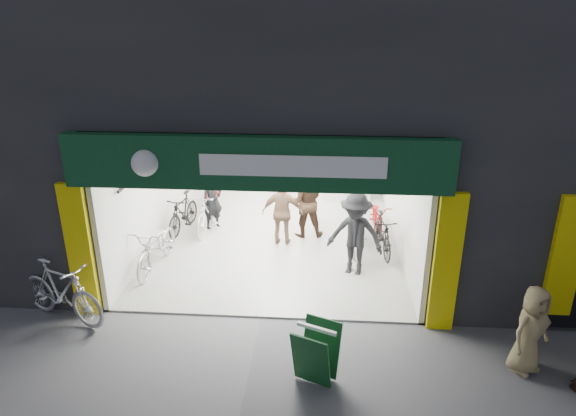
# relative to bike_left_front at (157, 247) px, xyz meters

# --- Properties ---
(ground) EXTENTS (60.00, 60.00, 0.00)m
(ground) POSITION_rel_bike_left_front_xyz_m (2.50, -1.80, -0.52)
(ground) COLOR #56565B
(ground) RESTS_ON ground
(building) EXTENTS (17.00, 10.27, 8.00)m
(building) POSITION_rel_bike_left_front_xyz_m (3.41, 3.19, 3.79)
(building) COLOR #232326
(building) RESTS_ON ground
(bike_left_front) EXTENTS (0.87, 2.04, 1.05)m
(bike_left_front) POSITION_rel_bike_left_front_xyz_m (0.00, 0.00, 0.00)
(bike_left_front) COLOR #AAAAAF
(bike_left_front) RESTS_ON ground
(bike_left_midfront) EXTENTS (0.76, 1.73, 1.01)m
(bike_left_midfront) POSITION_rel_bike_left_front_xyz_m (0.05, 2.00, -0.02)
(bike_left_midfront) COLOR black
(bike_left_midfront) RESTS_ON ground
(bike_left_midback) EXTENTS (0.67, 1.76, 0.92)m
(bike_left_midback) POSITION_rel_bike_left_front_xyz_m (0.42, 3.74, -0.06)
(bike_left_midback) COLOR maroon
(bike_left_midback) RESTS_ON ground
(bike_left_back) EXTENTS (0.70, 1.86, 1.09)m
(bike_left_back) POSITION_rel_bike_left_front_xyz_m (0.70, 2.09, 0.02)
(bike_left_back) COLOR silver
(bike_left_back) RESTS_ON ground
(bike_right_front) EXTENTS (0.66, 1.64, 0.96)m
(bike_right_front) POSITION_rel_bike_left_front_xyz_m (5.00, 1.10, -0.04)
(bike_right_front) COLOR black
(bike_right_front) RESTS_ON ground
(bike_right_mid) EXTENTS (0.60, 1.63, 0.85)m
(bike_right_mid) POSITION_rel_bike_left_front_xyz_m (5.00, 2.27, -0.10)
(bike_right_mid) COLOR #9A0E0E
(bike_right_mid) RESTS_ON ground
(bike_right_back) EXTENTS (0.81, 2.05, 1.20)m
(bike_right_back) POSITION_rel_bike_left_front_xyz_m (4.42, 1.39, 0.08)
(bike_right_back) COLOR #B1B0B5
(bike_right_back) RESTS_ON ground
(parked_bike) EXTENTS (2.06, 1.28, 1.20)m
(parked_bike) POSITION_rel_bike_left_front_xyz_m (-1.09, -2.10, 0.08)
(parked_bike) COLOR silver
(parked_bike) RESTS_ON ground
(customer_a) EXTENTS (0.67, 0.67, 1.57)m
(customer_a) POSITION_rel_bike_left_front_xyz_m (0.78, 2.21, 0.26)
(customer_a) COLOR black
(customer_a) RESTS_ON ground
(customer_b) EXTENTS (1.01, 0.84, 1.90)m
(customer_b) POSITION_rel_bike_left_front_xyz_m (3.17, 1.92, 0.43)
(customer_b) COLOR #342317
(customer_b) RESTS_ON ground
(customer_c) EXTENTS (1.35, 1.00, 1.85)m
(customer_c) POSITION_rel_bike_left_front_xyz_m (4.30, 0.04, 0.40)
(customer_c) COLOR black
(customer_c) RESTS_ON ground
(customer_d) EXTENTS (1.01, 0.46, 1.68)m
(customer_d) POSITION_rel_bike_left_front_xyz_m (2.65, 1.39, 0.32)
(customer_d) COLOR #82624B
(customer_d) RESTS_ON ground
(pedestrian_near) EXTENTS (0.87, 0.80, 1.48)m
(pedestrian_near) POSITION_rel_bike_left_front_xyz_m (6.87, -2.91, 0.22)
(pedestrian_near) COLOR #998659
(pedestrian_near) RESTS_ON ground
(sandwich_board) EXTENTS (0.80, 0.81, 0.94)m
(sandwich_board) POSITION_rel_bike_left_front_xyz_m (3.56, -3.41, -0.01)
(sandwich_board) COLOR #10411C
(sandwich_board) RESTS_ON ground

